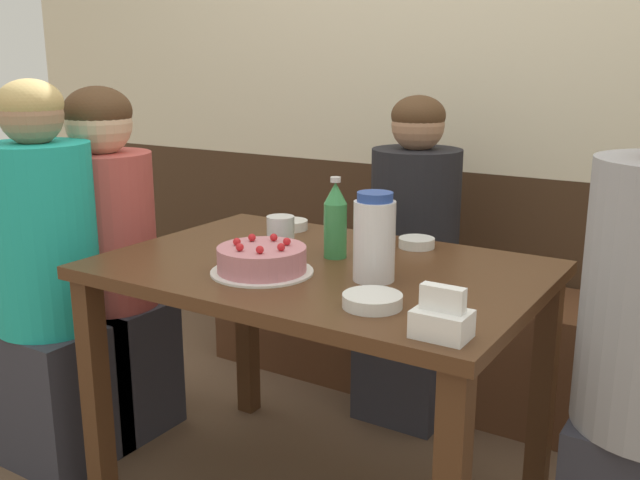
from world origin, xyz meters
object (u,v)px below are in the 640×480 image
object	(u,v)px
water_pitcher	(374,238)
person_grey_tee	(413,273)
napkin_holder	(442,319)
soju_bottle	(336,220)
glass_water_tall	(281,233)
person_teal_shirt	(110,272)
birthday_cake	(262,260)
person_pale_blue_shirt	(49,291)
bench_seat	(437,338)
bowl_soup_white	(290,225)
bowl_side_dish	(372,301)
bowl_rice_small	(417,243)

from	to	relation	value
water_pitcher	person_grey_tee	xyz separation A→B (m)	(-0.21, 0.70, -0.30)
napkin_holder	person_grey_tee	size ratio (longest dim) A/B	0.10
soju_bottle	person_grey_tee	bearing A→B (deg)	92.67
glass_water_tall	person_teal_shirt	world-z (taller)	person_teal_shirt
birthday_cake	person_grey_tee	bearing A→B (deg)	86.02
water_pitcher	person_pale_blue_shirt	xyz separation A→B (m)	(-1.02, -0.18, -0.27)
glass_water_tall	person_pale_blue_shirt	distance (m)	0.76
bench_seat	napkin_holder	world-z (taller)	napkin_holder
bowl_soup_white	bowl_side_dish	size ratio (longest dim) A/B	0.86
person_teal_shirt	birthday_cake	bearing A→B (deg)	-11.80
soju_bottle	person_teal_shirt	distance (m)	0.88
bowl_soup_white	bowl_rice_small	bearing A→B (deg)	1.25
napkin_holder	bowl_rice_small	world-z (taller)	napkin_holder
bowl_side_dish	glass_water_tall	size ratio (longest dim) A/B	1.34
soju_bottle	glass_water_tall	world-z (taller)	soju_bottle
birthday_cake	water_pitcher	bearing A→B (deg)	20.13
bowl_rice_small	person_pale_blue_shirt	world-z (taller)	person_pale_blue_shirt
bench_seat	bowl_side_dish	distance (m)	1.21
bench_seat	soju_bottle	size ratio (longest dim) A/B	8.37
bowl_soup_white	bowl_rice_small	distance (m)	0.44
birthday_cake	soju_bottle	world-z (taller)	soju_bottle
napkin_holder	bowl_soup_white	size ratio (longest dim) A/B	0.96
water_pitcher	bowl_side_dish	size ratio (longest dim) A/B	1.65
soju_bottle	napkin_holder	world-z (taller)	soju_bottle
birthday_cake	glass_water_tall	size ratio (longest dim) A/B	2.65
bowl_rice_small	person_pale_blue_shirt	bearing A→B (deg)	-151.69
water_pitcher	soju_bottle	bearing A→B (deg)	145.58
bowl_rice_small	water_pitcher	bearing A→B (deg)	-82.96
bowl_rice_small	glass_water_tall	distance (m)	0.39
napkin_holder	bowl_rice_small	distance (m)	0.69
bowl_rice_small	person_grey_tee	distance (m)	0.45
person_grey_tee	glass_water_tall	bearing A→B (deg)	-13.42
birthday_cake	water_pitcher	world-z (taller)	water_pitcher
soju_bottle	bowl_rice_small	xyz separation A→B (m)	(0.14, 0.22, -0.09)
person_teal_shirt	person_pale_blue_shirt	world-z (taller)	person_pale_blue_shirt
bowl_rice_small	glass_water_tall	world-z (taller)	glass_water_tall
soju_bottle	person_grey_tee	xyz separation A→B (m)	(-0.03, 0.57, -0.30)
soju_bottle	bowl_rice_small	distance (m)	0.28
person_pale_blue_shirt	bench_seat	bearing A→B (deg)	51.94
bowl_side_dish	person_teal_shirt	distance (m)	1.15
glass_water_tall	person_grey_tee	distance (m)	0.66
bench_seat	birthday_cake	world-z (taller)	birthday_cake
napkin_holder	bowl_soup_white	distance (m)	0.97
bench_seat	person_teal_shirt	bearing A→B (deg)	-135.37
bowl_soup_white	bowl_side_dish	bearing A→B (deg)	-41.80
birthday_cake	glass_water_tall	world-z (taller)	glass_water_tall
napkin_holder	person_teal_shirt	xyz separation A→B (m)	(-1.31, 0.32, -0.20)
birthday_cake	bowl_rice_small	world-z (taller)	birthday_cake
person_teal_shirt	person_pale_blue_shirt	distance (m)	0.24
bench_seat	water_pitcher	distance (m)	1.08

